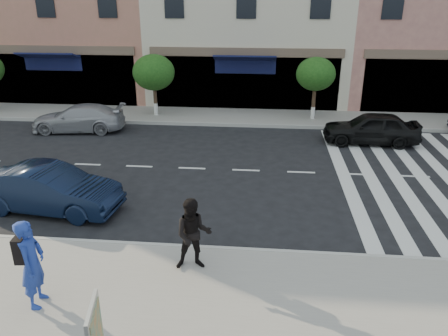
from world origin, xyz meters
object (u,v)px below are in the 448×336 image
Objects in this scene: photographer at (32,264)px; car_far_mid at (371,128)px; car_far_left at (78,118)px; walker at (193,234)px; car_near_mid at (50,189)px.

photographer is 0.48× the size of car_far_mid.
car_far_left is 13.18m from car_far_mid.
walker is at bearing -29.12° from car_far_mid.
car_near_mid is (-4.71, 2.67, -0.33)m from walker.
car_far_left is at bearing -90.31° from car_far_mid.
photographer reaches higher than car_near_mid.
walker is (2.96, 1.54, -0.08)m from photographer.
car_far_left is (-4.17, 12.06, -0.49)m from photographer.
car_far_left is at bearing 114.40° from walker.
car_far_mid reaches higher than car_far_left.
walker is 11.66m from car_far_mid.
car_far_mid is at bearing -49.17° from car_near_mid.
car_far_left is (-7.13, 10.52, -0.40)m from walker.
photographer is at bearing -162.20° from walker.
car_far_mid is at bearing 81.92° from car_far_left.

